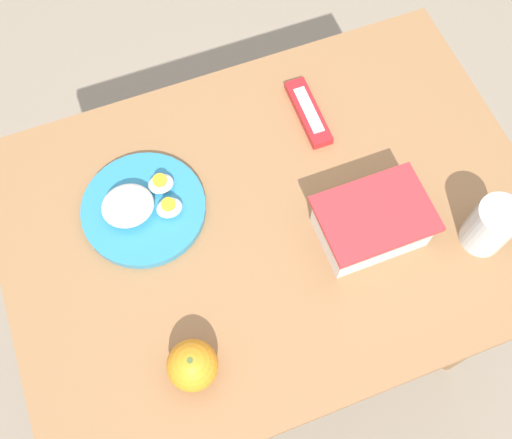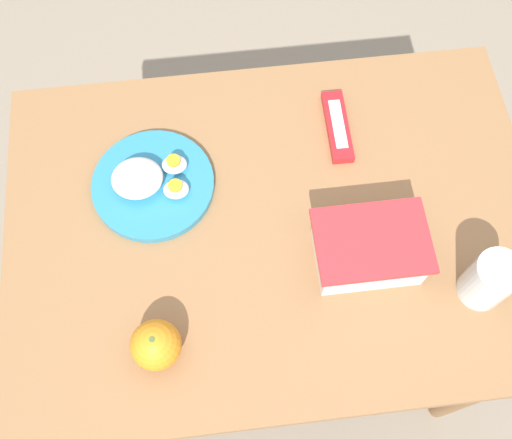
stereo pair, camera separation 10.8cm
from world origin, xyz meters
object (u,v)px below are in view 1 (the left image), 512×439
food_container (371,224)px  orange_fruit (192,365)px  candy_bar (308,112)px  rice_plate (141,207)px  drinking_glass (491,226)px

food_container → orange_fruit: food_container is taller
orange_fruit → candy_bar: (-0.37, -0.40, -0.03)m
rice_plate → candy_bar: size_ratio=1.45×
food_container → drinking_glass: drinking_glass is taller
food_container → candy_bar: size_ratio=1.23×
rice_plate → candy_bar: rice_plate is taller
food_container → candy_bar: bearing=-89.5°
rice_plate → food_container: bearing=153.2°
orange_fruit → rice_plate: (-0.00, -0.31, -0.02)m
drinking_glass → orange_fruit: bearing=4.1°
candy_bar → rice_plate: bearing=13.2°
candy_bar → drinking_glass: bearing=118.1°
food_container → orange_fruit: (0.38, 0.12, 0.00)m
food_container → rice_plate: 0.42m
food_container → rice_plate: size_ratio=0.84×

